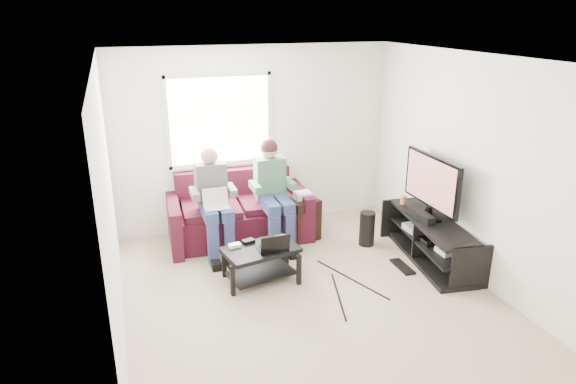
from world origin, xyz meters
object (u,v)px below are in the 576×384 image
at_px(tv_stand, 431,242).
at_px(sofa, 239,215).
at_px(coffee_table, 261,257).
at_px(tv, 431,183).
at_px(subwoofer, 367,229).
at_px(end_table, 302,217).

bearing_deg(tv_stand, sofa, 145.46).
distance_m(coffee_table, tv_stand, 2.20).
xyz_separation_m(sofa, tv, (2.14, -1.37, 0.67)).
relative_size(sofa, subwoofer, 4.21).
xyz_separation_m(coffee_table, end_table, (0.88, 0.98, -0.01)).
bearing_deg(tv, coffee_table, 177.76).
relative_size(coffee_table, tv, 0.85).
relative_size(tv_stand, subwoofer, 3.63).
height_order(sofa, end_table, sofa).
bearing_deg(end_table, tv, -39.31).
bearing_deg(subwoofer, tv, -45.70).
bearing_deg(tv, sofa, 147.28).
distance_m(subwoofer, end_table, 0.90).
bearing_deg(tv, end_table, 140.69).
height_order(sofa, subwoofer, sofa).
relative_size(sofa, end_table, 2.92).
height_order(coffee_table, tv, tv).
xyz_separation_m(sofa, tv_stand, (2.14, -1.47, -0.09)).
relative_size(coffee_table, tv_stand, 0.54).
bearing_deg(coffee_table, end_table, 48.04).
height_order(tv, end_table, tv).
bearing_deg(coffee_table, subwoofer, 16.46).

